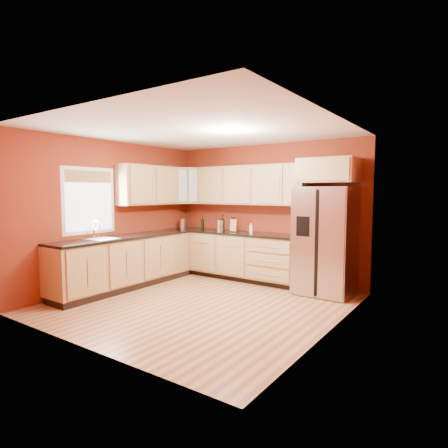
{
  "coord_description": "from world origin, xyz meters",
  "views": [
    {
      "loc": [
        3.48,
        -4.38,
        1.71
      ],
      "look_at": [
        -0.19,
        0.9,
        1.14
      ],
      "focal_mm": 30.0,
      "sensor_mm": 36.0,
      "label": 1
    }
  ],
  "objects": [
    {
      "name": "wall_right",
      "position": [
        2.0,
        0.0,
        1.3
      ],
      "size": [
        0.04,
        4.0,
        2.6
      ],
      "primitive_type": "cube",
      "color": "maroon",
      "rests_on": "floor"
    },
    {
      "name": "canister_right",
      "position": [
        -1.8,
        1.66,
        1.02
      ],
      "size": [
        0.13,
        0.13,
        0.2
      ],
      "primitive_type": "cylinder",
      "rotation": [
        0.0,
        0.0,
        0.02
      ],
      "color": "silver",
      "rests_on": "countertop_back"
    },
    {
      "name": "wine_bottle_b",
      "position": [
        -1.22,
        1.62,
        1.08
      ],
      "size": [
        0.09,
        0.09,
        0.31
      ],
      "primitive_type": null,
      "rotation": [
        0.0,
        0.0,
        -0.35
      ],
      "color": "black",
      "rests_on": "countertop_back"
    },
    {
      "name": "countertop_back",
      "position": [
        -0.55,
        1.69,
        0.9
      ],
      "size": [
        2.9,
        0.62,
        0.04
      ],
      "primitive_type": "cube",
      "color": "black",
      "rests_on": "base_cabinets_back"
    },
    {
      "name": "wall_left",
      "position": [
        -2.0,
        0.0,
        1.3
      ],
      "size": [
        0.04,
        4.0,
        2.6
      ],
      "primitive_type": "cube",
      "color": "maroon",
      "rests_on": "floor"
    },
    {
      "name": "upper_cabinets_back",
      "position": [
        -0.25,
        1.83,
        1.83
      ],
      "size": [
        2.3,
        0.33,
        0.75
      ],
      "primitive_type": "cube",
      "color": "#9F714D",
      "rests_on": "wall_back"
    },
    {
      "name": "window",
      "position": [
        -1.98,
        -0.5,
        1.55
      ],
      "size": [
        0.03,
        0.9,
        1.0
      ],
      "primitive_type": "cube",
      "color": "white",
      "rests_on": "wall_left"
    },
    {
      "name": "wall_back",
      "position": [
        0.0,
        2.0,
        1.3
      ],
      "size": [
        4.0,
        0.04,
        2.6
      ],
      "primitive_type": "cube",
      "color": "maroon",
      "rests_on": "floor"
    },
    {
      "name": "over_fridge_cabinet",
      "position": [
        1.35,
        1.7,
        2.05
      ],
      "size": [
        0.92,
        0.6,
        0.4
      ],
      "primitive_type": "cube",
      "color": "#9F714D",
      "rests_on": "wall_back"
    },
    {
      "name": "wine_bottle_a",
      "position": [
        -0.76,
        1.67,
        1.09
      ],
      "size": [
        0.08,
        0.08,
        0.34
      ],
      "primitive_type": null,
      "rotation": [
        0.0,
        0.0,
        -0.11
      ],
      "color": "black",
      "rests_on": "countertop_back"
    },
    {
      "name": "base_cabinets_left",
      "position": [
        -1.7,
        0.0,
        0.44
      ],
      "size": [
        0.6,
        2.8,
        0.88
      ],
      "primitive_type": "cube",
      "color": "#9F714D",
      "rests_on": "floor"
    },
    {
      "name": "base_cabinets_back",
      "position": [
        -0.55,
        1.7,
        0.44
      ],
      "size": [
        2.9,
        0.6,
        0.88
      ],
      "primitive_type": "cube",
      "color": "#9F714D",
      "rests_on": "floor"
    },
    {
      "name": "soap_dispenser",
      "position": [
        -0.11,
        1.69,
        1.01
      ],
      "size": [
        0.07,
        0.07,
        0.19
      ],
      "primitive_type": "cylinder",
      "rotation": [
        0.0,
        0.0,
        0.06
      ],
      "color": "white",
      "rests_on": "countertop_back"
    },
    {
      "name": "corner_upper_cabinet",
      "position": [
        -1.67,
        1.67,
        1.83
      ],
      "size": [
        0.67,
        0.67,
        0.75
      ],
      "primitive_type": "cube",
      "rotation": [
        0.0,
        0.0,
        0.79
      ],
      "color": "#9F714D",
      "rests_on": "wall_back"
    },
    {
      "name": "sink_faucet",
      "position": [
        -1.69,
        -0.5,
        1.07
      ],
      "size": [
        0.5,
        0.42,
        0.3
      ],
      "primitive_type": null,
      "color": "silver",
      "rests_on": "countertop_left"
    },
    {
      "name": "canister_left",
      "position": [
        -0.79,
        1.63,
        1.03
      ],
      "size": [
        0.17,
        0.17,
        0.21
      ],
      "primitive_type": "cylinder",
      "rotation": [
        0.0,
        0.0,
        0.41
      ],
      "color": "silver",
      "rests_on": "countertop_back"
    },
    {
      "name": "refrigerator",
      "position": [
        1.35,
        1.62,
        0.89
      ],
      "size": [
        0.9,
        0.75,
        1.78
      ],
      "primitive_type": "cube",
      "color": "silver",
      "rests_on": "floor"
    },
    {
      "name": "floor",
      "position": [
        0.0,
        0.0,
        0.0
      ],
      "size": [
        4.0,
        4.0,
        0.0
      ],
      "primitive_type": "plane",
      "color": "#935A39",
      "rests_on": "ground"
    },
    {
      "name": "knife_block",
      "position": [
        -0.52,
        1.71,
        1.04
      ],
      "size": [
        0.15,
        0.14,
        0.24
      ],
      "primitive_type": "cube",
      "rotation": [
        0.0,
        0.0,
        0.28
      ],
      "color": "tan",
      "rests_on": "countertop_back"
    },
    {
      "name": "wall_front",
      "position": [
        0.0,
        -2.0,
        1.3
      ],
      "size": [
        4.0,
        0.04,
        2.6
      ],
      "primitive_type": "cube",
      "color": "maroon",
      "rests_on": "floor"
    },
    {
      "name": "ceiling",
      "position": [
        0.0,
        0.0,
        2.6
      ],
      "size": [
        4.0,
        4.0,
        0.0
      ],
      "primitive_type": "plane",
      "color": "silver",
      "rests_on": "wall_back"
    },
    {
      "name": "countertop_left",
      "position": [
        -1.69,
        0.0,
        0.9
      ],
      "size": [
        0.62,
        2.8,
        0.04
      ],
      "primitive_type": "cube",
      "color": "black",
      "rests_on": "base_cabinets_left"
    },
    {
      "name": "upper_cabinets_left",
      "position": [
        -1.83,
        0.72,
        1.83
      ],
      "size": [
        0.33,
        1.35,
        0.75
      ],
      "primitive_type": "cube",
      "color": "#9F714D",
      "rests_on": "wall_left"
    }
  ]
}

